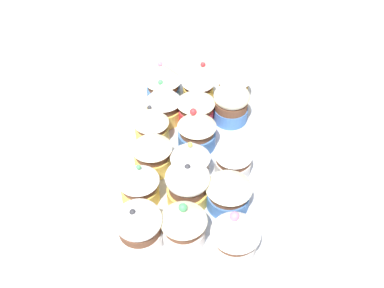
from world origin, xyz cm
name	(u,v)px	position (x,y,z in cm)	size (l,w,h in cm)	color
ground_plane	(192,169)	(0.00, 0.00, -1.50)	(180.00, 180.00, 3.00)	#B2A899
baking_tray	(192,160)	(0.00, 0.00, 0.60)	(42.49, 23.81, 1.20)	silver
cupcake_0	(163,80)	(-15.01, -6.35, 5.12)	(6.63, 6.63, 7.73)	#477AC6
cupcake_1	(164,102)	(-8.93, -5.48, 5.08)	(6.09, 6.09, 7.97)	#EFC651
cupcake_2	(151,123)	(-3.84, -6.85, 4.61)	(5.75, 5.75, 6.93)	#EFC651
cupcake_3	(152,150)	(2.63, -5.79, 5.17)	(6.09, 6.09, 7.65)	#EFC651
cupcake_4	(139,183)	(8.81, -6.79, 4.82)	(5.80, 5.80, 7.23)	#EFC651
cupcake_5	(139,227)	(16.03, -5.56, 4.82)	(5.99, 5.99, 7.36)	white
cupcake_6	(200,81)	(-15.47, 0.41, 4.91)	(5.97, 5.97, 7.42)	#EFC651
cupcake_7	(194,105)	(-8.92, -0.33, 4.75)	(6.56, 6.56, 6.89)	#D1333D
cupcake_8	(197,128)	(-2.85, 0.57, 5.00)	(6.20, 6.20, 7.87)	#477AC6
cupcake_9	(191,158)	(3.65, 0.18, 4.83)	(6.00, 6.00, 7.30)	white
cupcake_10	(185,184)	(8.62, -0.35, 4.78)	(6.19, 6.19, 7.32)	#EFC651
cupcake_11	(185,222)	(15.10, 0.18, 5.11)	(6.10, 6.10, 7.92)	white
cupcake_12	(234,80)	(-16.24, 6.44, 4.87)	(5.93, 5.93, 7.01)	#EFC651
cupcake_13	(231,104)	(-9.73, 5.97, 4.64)	(6.10, 6.10, 6.74)	#477AC6
cupcake_14	(234,154)	(2.51, 6.39, 4.94)	(5.60, 5.60, 7.41)	white
cupcake_15	(229,188)	(8.94, 5.72, 5.00)	(6.54, 6.54, 7.28)	#477AC6
cupcake_16	(236,231)	(15.93, 6.66, 4.99)	(6.42, 6.42, 7.59)	white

